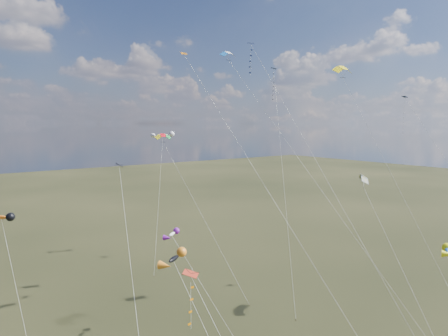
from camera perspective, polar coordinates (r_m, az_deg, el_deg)
diamond_black_high at (r=71.60m, az=7.22°, el=10.31°), size 15.35×20.95×34.48m
diamond_navy_tall at (r=53.38m, az=5.63°, el=12.42°), size 3.74×31.53×35.47m
diamond_black_mid at (r=37.64m, az=-13.53°, el=-10.42°), size 5.28×17.59×20.52m
diamond_red_low at (r=29.84m, az=-4.13°, el=-19.23°), size 4.78×7.73×14.23m
diamond_navy_right at (r=65.17m, az=25.17°, el=5.49°), size 11.18×15.45×28.58m
diamond_orange_center at (r=45.71m, az=2.90°, el=2.33°), size 8.03×24.74×33.41m
parafoil_yellow at (r=57.51m, az=16.71°, el=13.46°), size 3.11×20.68×32.76m
parafoil_blue_white at (r=53.19m, az=0.89°, el=15.82°), size 10.60×25.21×34.15m
parafoil_striped at (r=54.28m, az=19.38°, el=-1.17°), size 6.46×15.52×18.57m
parafoil_tricolor at (r=59.26m, az=-8.63°, el=4.53°), size 7.19×13.84×23.42m
novelty_black_orange at (r=34.35m, az=-7.16°, el=-12.82°), size 3.80×11.35×13.83m
novelty_orange_black at (r=53.00m, az=-29.21°, el=-6.19°), size 2.63×9.80×14.36m
novelty_white_purple at (r=46.55m, az=-7.39°, el=-9.40°), size 5.86×8.09×12.38m
novelty_redwhite_stripe at (r=76.20m, az=-8.74°, el=4.66°), size 9.90×12.07×23.04m
novelty_blue_yellow at (r=43.32m, az=29.32°, el=-10.32°), size 2.17×9.63×13.21m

